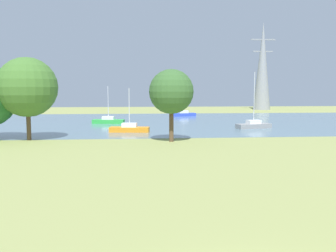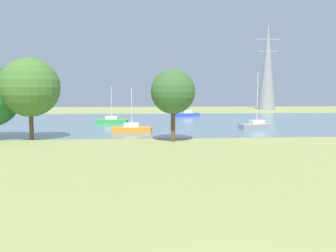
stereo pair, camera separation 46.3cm
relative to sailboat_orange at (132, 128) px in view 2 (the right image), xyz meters
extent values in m
plane|color=#8C9351|center=(4.06, -14.09, -0.45)|extent=(160.00, 160.00, 0.00)
cube|color=slate|center=(4.06, 13.91, -0.44)|extent=(140.00, 40.00, 0.02)
cube|color=orange|center=(0.00, 0.00, -0.13)|extent=(4.96, 2.13, 0.60)
cube|color=white|center=(0.00, 0.00, 0.42)|extent=(1.93, 1.33, 0.50)
cylinder|color=silver|center=(0.00, 0.00, 2.53)|extent=(0.10, 0.10, 4.72)
cube|color=blue|center=(9.96, 25.77, -0.13)|extent=(5.02, 2.59, 0.60)
cube|color=white|center=(9.96, 25.77, 0.42)|extent=(2.01, 1.49, 0.50)
cylinder|color=silver|center=(9.96, 25.77, 2.98)|extent=(0.10, 0.10, 5.61)
cube|color=gray|center=(16.49, 2.96, -0.13)|extent=(5.03, 2.70, 0.60)
cube|color=white|center=(16.49, 2.96, 0.42)|extent=(2.03, 1.53, 0.50)
cylinder|color=silver|center=(16.49, 2.96, 3.60)|extent=(0.10, 0.10, 6.85)
cube|color=green|center=(-3.44, 11.56, -0.13)|extent=(4.97, 2.20, 0.60)
cube|color=white|center=(-3.44, 11.56, 0.42)|extent=(1.94, 1.36, 0.50)
cylinder|color=silver|center=(-3.44, 11.56, 2.72)|extent=(0.10, 0.10, 5.08)
cylinder|color=brown|center=(-10.12, -6.09, 1.20)|extent=(0.44, 0.44, 3.29)
sphere|color=#426F2D|center=(-10.12, -6.09, 4.96)|extent=(6.05, 6.05, 6.05)
cylinder|color=brown|center=(4.33, -8.44, 1.27)|extent=(0.44, 0.44, 3.42)
sphere|color=#375F2D|center=(4.33, -8.44, 4.52)|extent=(4.41, 4.41, 4.41)
cone|color=gray|center=(33.40, 47.69, 10.81)|extent=(4.40, 4.40, 22.52)
cube|color=gray|center=(33.40, 47.69, 17.57)|extent=(6.40, 0.30, 0.30)
cube|color=gray|center=(33.40, 47.69, 14.57)|extent=(5.20, 0.30, 0.30)
camera|label=1|loc=(0.94, -43.69, 4.67)|focal=38.38mm
camera|label=2|loc=(1.40, -43.72, 4.67)|focal=38.38mm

